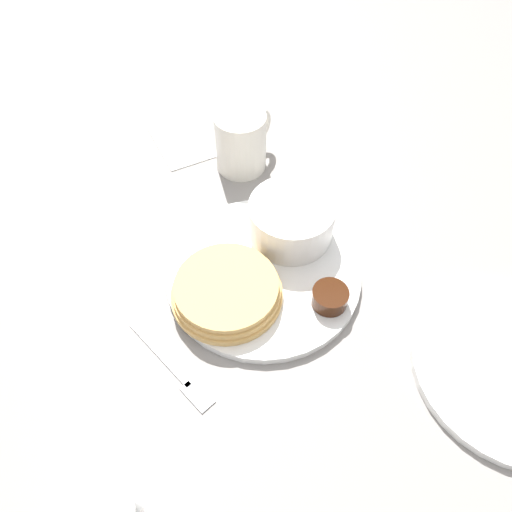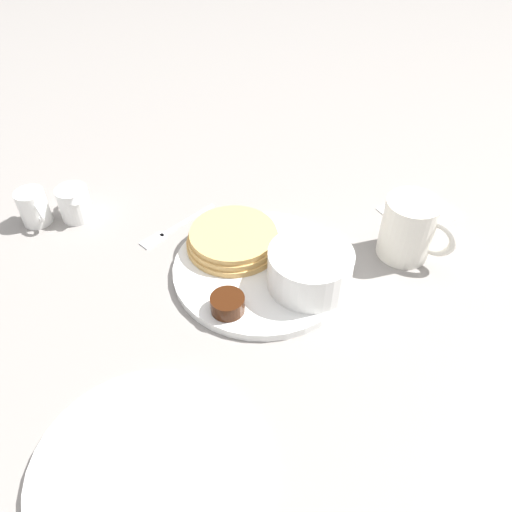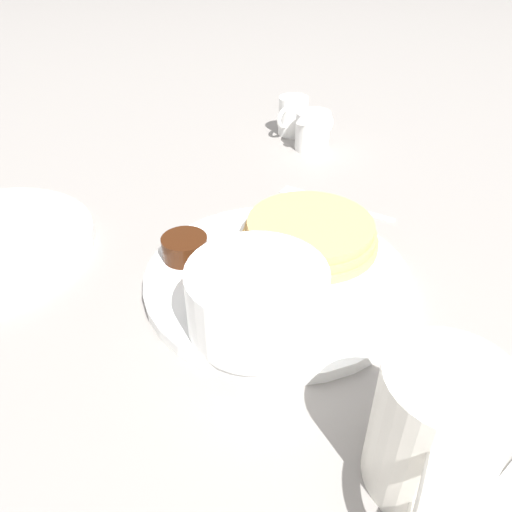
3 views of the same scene
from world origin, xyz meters
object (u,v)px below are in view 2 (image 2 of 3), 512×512
object	(u,v)px
creamer_pitcher_near	(74,203)
fork	(171,230)
creamer_pitcher_far	(34,207)
bowl	(310,267)
plate	(262,269)
coffee_mug	(409,229)

from	to	relation	value
creamer_pitcher_near	fork	bearing A→B (deg)	142.05
creamer_pitcher_far	fork	xyz separation A→B (m)	(-0.19, 0.11, -0.03)
bowl	creamer_pitcher_far	size ratio (longest dim) A/B	1.70
bowl	plate	bearing A→B (deg)	-53.59
creamer_pitcher_far	fork	bearing A→B (deg)	149.01
plate	coffee_mug	distance (m)	0.22
bowl	coffee_mug	bearing A→B (deg)	-178.55
creamer_pitcher_near	plate	bearing A→B (deg)	131.60
fork	creamer_pitcher_near	bearing A→B (deg)	-37.95
fork	bowl	bearing A→B (deg)	123.19
coffee_mug	fork	xyz separation A→B (m)	(0.30, -0.20, -0.05)
creamer_pitcher_far	bowl	bearing A→B (deg)	135.36
bowl	creamer_pitcher_far	distance (m)	0.45
creamer_pitcher_near	coffee_mug	bearing A→B (deg)	145.06
bowl	creamer_pitcher_far	world-z (taller)	bowl
plate	coffee_mug	xyz separation A→B (m)	(-0.21, 0.05, 0.04)
coffee_mug	creamer_pitcher_near	distance (m)	0.52
bowl	creamer_pitcher_near	world-z (taller)	bowl
plate	bowl	world-z (taller)	bowl
plate	creamer_pitcher_near	bearing A→B (deg)	-48.40
creamer_pitcher_near	fork	world-z (taller)	creamer_pitcher_near
creamer_pitcher_near	fork	xyz separation A→B (m)	(-0.13, 0.10, -0.03)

